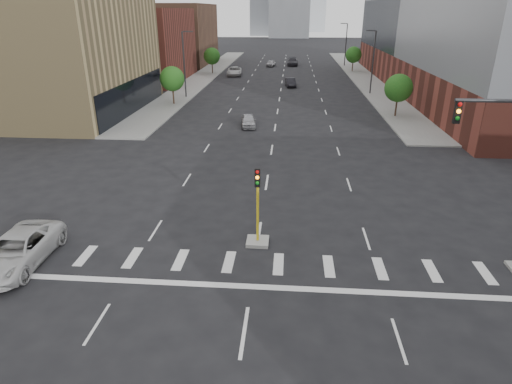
# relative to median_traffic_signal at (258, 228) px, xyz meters

# --- Properties ---
(ground) EXTENTS (400.00, 400.00, 0.00)m
(ground) POSITION_rel_median_traffic_signal_xyz_m (0.00, -8.97, -0.97)
(ground) COLOR black
(ground) RESTS_ON ground
(sidewalk_left_far) EXTENTS (5.00, 92.00, 0.15)m
(sidewalk_left_far) POSITION_rel_median_traffic_signal_xyz_m (-15.00, 65.03, -0.90)
(sidewalk_left_far) COLOR gray
(sidewalk_left_far) RESTS_ON ground
(sidewalk_right_far) EXTENTS (5.00, 92.00, 0.15)m
(sidewalk_right_far) POSITION_rel_median_traffic_signal_xyz_m (15.00, 65.03, -0.90)
(sidewalk_right_far) COLOR gray
(sidewalk_right_far) RESTS_ON ground
(building_left_mid) EXTENTS (20.00, 24.00, 14.00)m
(building_left_mid) POSITION_rel_median_traffic_signal_xyz_m (-27.50, 31.03, 6.03)
(building_left_mid) COLOR tan
(building_left_mid) RESTS_ON ground
(building_left_far_a) EXTENTS (20.00, 22.00, 12.00)m
(building_left_far_a) POSITION_rel_median_traffic_signal_xyz_m (-27.50, 57.03, 5.03)
(building_left_far_a) COLOR brown
(building_left_far_a) RESTS_ON ground
(building_left_far_b) EXTENTS (20.00, 24.00, 13.00)m
(building_left_far_b) POSITION_rel_median_traffic_signal_xyz_m (-27.50, 83.03, 5.53)
(building_left_far_b) COLOR brown
(building_left_far_b) RESTS_ON ground
(building_right_main) EXTENTS (24.00, 70.00, 22.00)m
(building_right_main) POSITION_rel_median_traffic_signal_xyz_m (29.50, 51.03, 10.03)
(building_right_main) COLOR brown
(building_right_main) RESTS_ON ground
(median_traffic_signal) EXTENTS (1.20, 1.20, 4.40)m
(median_traffic_signal) POSITION_rel_median_traffic_signal_xyz_m (0.00, 0.00, 0.00)
(median_traffic_signal) COLOR #999993
(median_traffic_signal) RESTS_ON ground
(streetlight_right_a) EXTENTS (1.60, 0.22, 9.07)m
(streetlight_right_a) POSITION_rel_median_traffic_signal_xyz_m (13.41, 46.03, 4.04)
(streetlight_right_a) COLOR #2D2D30
(streetlight_right_a) RESTS_ON ground
(streetlight_right_b) EXTENTS (1.60, 0.22, 9.07)m
(streetlight_right_b) POSITION_rel_median_traffic_signal_xyz_m (13.41, 81.03, 4.04)
(streetlight_right_b) COLOR #2D2D30
(streetlight_right_b) RESTS_ON ground
(streetlight_left) EXTENTS (1.60, 0.22, 9.07)m
(streetlight_left) POSITION_rel_median_traffic_signal_xyz_m (-13.41, 41.03, 4.04)
(streetlight_left) COLOR #2D2D30
(streetlight_left) RESTS_ON ground
(tree_left_near) EXTENTS (3.20, 3.20, 4.85)m
(tree_left_near) POSITION_rel_median_traffic_signal_xyz_m (-14.00, 36.03, 2.42)
(tree_left_near) COLOR #382619
(tree_left_near) RESTS_ON ground
(tree_left_far) EXTENTS (3.20, 3.20, 4.85)m
(tree_left_far) POSITION_rel_median_traffic_signal_xyz_m (-14.00, 66.03, 2.42)
(tree_left_far) COLOR #382619
(tree_left_far) RESTS_ON ground
(tree_right_near) EXTENTS (3.20, 3.20, 4.85)m
(tree_right_near) POSITION_rel_median_traffic_signal_xyz_m (14.00, 31.03, 2.42)
(tree_right_near) COLOR #382619
(tree_right_near) RESTS_ON ground
(tree_right_far) EXTENTS (3.20, 3.20, 4.85)m
(tree_right_far) POSITION_rel_median_traffic_signal_xyz_m (14.00, 71.03, 2.42)
(tree_right_far) COLOR #382619
(tree_right_far) RESTS_ON ground
(car_near_left) EXTENTS (2.06, 4.08, 1.33)m
(car_near_left) POSITION_rel_median_traffic_signal_xyz_m (-2.92, 25.17, -0.31)
(car_near_left) COLOR #9E9FA3
(car_near_left) RESTS_ON ground
(car_mid_right) EXTENTS (2.04, 4.35, 1.38)m
(car_mid_right) POSITION_rel_median_traffic_signal_xyz_m (1.50, 51.91, -0.28)
(car_mid_right) COLOR black
(car_mid_right) RESTS_ON ground
(car_far_left) EXTENTS (3.21, 6.05, 1.62)m
(car_far_left) POSITION_rel_median_traffic_signal_xyz_m (-9.38, 64.19, -0.16)
(car_far_left) COLOR #B9B9B9
(car_far_left) RESTS_ON ground
(car_deep_right) EXTENTS (2.46, 5.82, 1.68)m
(car_deep_right) POSITION_rel_median_traffic_signal_xyz_m (1.84, 81.11, -0.13)
(car_deep_right) COLOR black
(car_deep_right) RESTS_ON ground
(car_distant) EXTENTS (2.24, 4.28, 1.39)m
(car_distant) POSITION_rel_median_traffic_signal_xyz_m (-3.02, 79.14, -0.28)
(car_distant) COLOR #9E9DA2
(car_distant) RESTS_ON ground
(parked_minivan) EXTENTS (2.73, 5.74, 1.58)m
(parked_minivan) POSITION_rel_median_traffic_signal_xyz_m (-11.70, -2.97, -0.18)
(parked_minivan) COLOR #B8B8B8
(parked_minivan) RESTS_ON ground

